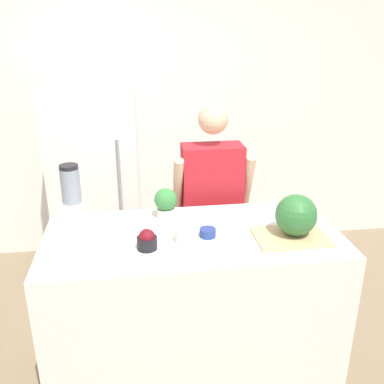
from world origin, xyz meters
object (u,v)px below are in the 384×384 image
refrigerator (96,181)px  bowl_small_blue (208,233)px  watermelon (296,215)px  blender (72,196)px  potted_plant (166,202)px  bowl_cream (185,234)px  bowl_cherries (147,240)px  person (212,210)px

refrigerator → bowl_small_blue: (0.74, -1.40, 0.16)m
refrigerator → watermelon: bearing=-49.7°
blender → refrigerator: bearing=87.4°
bowl_small_blue → potted_plant: bearing=126.5°
blender → bowl_cream: bearing=-29.8°
blender → potted_plant: size_ratio=1.87×
bowl_cherries → blender: blender is taller
refrigerator → person: size_ratio=1.03×
person → potted_plant: size_ratio=8.26×
bowl_cream → blender: (-0.65, 0.37, 0.12)m
refrigerator → watermelon: 1.94m
refrigerator → bowl_cherries: (0.39, -1.50, 0.19)m
refrigerator → watermelon: size_ratio=6.92×
bowl_cherries → bowl_small_blue: 0.37m
bowl_cream → potted_plant: potted_plant is taller
bowl_cream → blender: size_ratio=0.33×
watermelon → bowl_small_blue: bearing=172.8°
person → bowl_small_blue: bearing=-102.4°
bowl_cream → person: bearing=68.2°
person → refrigerator: bearing=140.9°
refrigerator → bowl_cherries: refrigerator is taller
watermelon → bowl_small_blue: 0.51m
bowl_small_blue → blender: bearing=157.1°
refrigerator → person: refrigerator is taller
bowl_small_blue → person: bearing=77.6°
person → blender: size_ratio=4.42×
bowl_small_blue → blender: 0.87m
person → bowl_cherries: 0.94m
bowl_cherries → blender: (-0.44, 0.43, 0.11)m
bowl_small_blue → blender: blender is taller
refrigerator → bowl_small_blue: bearing=-62.1°
bowl_cherries → bowl_cream: bearing=14.6°
bowl_cream → potted_plant: 0.35m
refrigerator → bowl_cherries: 1.56m
person → bowl_cream: (-0.29, -0.72, 0.19)m
bowl_small_blue → potted_plant: 0.37m
bowl_cream → bowl_cherries: bearing=-165.4°
blender → watermelon: bearing=-17.1°
watermelon → bowl_cream: size_ratio=1.99×
person → potted_plant: person is taller
refrigerator → potted_plant: (0.52, -1.11, 0.24)m
person → bowl_small_blue: 0.71m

